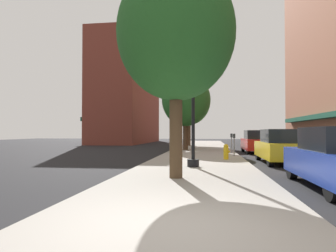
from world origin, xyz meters
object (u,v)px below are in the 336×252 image
fire_hydrant (226,152)px  car_red (256,142)px  parking_meter_near (231,141)px  car_yellow (280,147)px  tree_near (189,100)px  tree_far (176,34)px  tree_mid (185,99)px  parking_meter_far (234,142)px  lamppost (193,91)px

fire_hydrant → car_red: size_ratio=0.18×
parking_meter_near → car_yellow: 5.45m
tree_near → tree_far: 22.37m
car_red → fire_hydrant: bearing=-109.3°
tree_near → tree_mid: (0.27, -7.99, -0.79)m
parking_meter_far → lamppost: bearing=-109.6°
tree_mid → tree_far: (0.83, -14.35, 0.44)m
parking_meter_near → tree_near: tree_near is taller
lamppost → parking_meter_near: bearing=75.2°
car_red → tree_mid: bearing=169.9°
tree_near → parking_meter_near: bearing=-72.3°
parking_meter_near → car_yellow: size_ratio=0.30×
tree_mid → lamppost: bearing=-83.9°
tree_far → tree_mid: bearing=93.3°
parking_meter_near → fire_hydrant: bearing=-97.6°
fire_hydrant → car_red: bearing=69.4°
tree_mid → fire_hydrant: bearing=-71.1°
parking_meter_far → car_yellow: 3.58m
parking_meter_far → tree_far: 10.00m
parking_meter_near → tree_far: 11.91m
tree_mid → car_red: 6.33m
tree_near → lamppost: bearing=-85.6°
car_red → tree_far: bearing=-107.2°
parking_meter_near → parking_meter_far: 2.09m
fire_hydrant → parking_meter_far: 2.64m
fire_hydrant → parking_meter_far: (0.62, 2.54, 0.43)m
tree_far → car_yellow: (4.45, 5.98, -3.77)m
fire_hydrant → parking_meter_far: bearing=76.3°
parking_meter_near → tree_mid: 5.66m
lamppost → fire_hydrant: 4.62m
parking_meter_far → tree_far: tree_far is taller
car_red → lamppost: bearing=-110.3°
parking_meter_near → tree_near: (-3.60, 11.27, 3.97)m
car_yellow → tree_mid: bearing=121.7°
lamppost → tree_near: 19.48m
car_yellow → parking_meter_far: bearing=122.5°
lamppost → car_red: size_ratio=1.37×
car_red → parking_meter_far: bearing=-113.1°
tree_near → car_yellow: size_ratio=1.74×
tree_mid → car_red: size_ratio=1.44×
tree_near → car_yellow: (5.55, -16.36, -4.11)m
lamppost → parking_meter_far: lamppost is taller
parking_meter_far → car_red: bearing=65.7°
parking_meter_near → tree_near: bearing=107.7°
tree_near → tree_mid: tree_near is taller
tree_mid → tree_far: 14.38m
tree_far → tree_near: bearing=92.8°
lamppost → tree_near: (-1.48, 19.35, 1.72)m
fire_hydrant → parking_meter_near: (0.62, 4.63, 0.43)m
tree_mid → tree_near: bearing=91.9°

